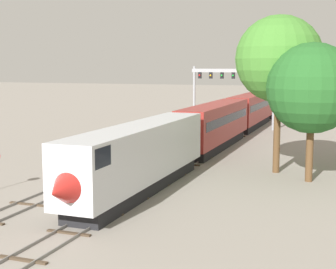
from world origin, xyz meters
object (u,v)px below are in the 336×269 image
at_px(signal_gantry, 233,83).
at_px(trackside_tree_left, 279,59).
at_px(trackside_tree_right, 312,88).
at_px(passenger_train, 237,116).

xyz_separation_m(signal_gantry, trackside_tree_left, (10.29, -28.30, 2.91)).
bearing_deg(trackside_tree_right, trackside_tree_left, 138.64).
bearing_deg(signal_gantry, trackside_tree_left, -70.01).
bearing_deg(signal_gantry, trackside_tree_right, -66.87).
height_order(passenger_train, signal_gantry, signal_gantry).
relative_size(trackside_tree_left, trackside_tree_right, 1.22).
bearing_deg(passenger_train, trackside_tree_right, -65.03).
bearing_deg(trackside_tree_left, trackside_tree_right, -41.36).
bearing_deg(trackside_tree_left, passenger_train, 111.04).
xyz_separation_m(passenger_train, signal_gantry, (-2.25, 7.39, 3.90)).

